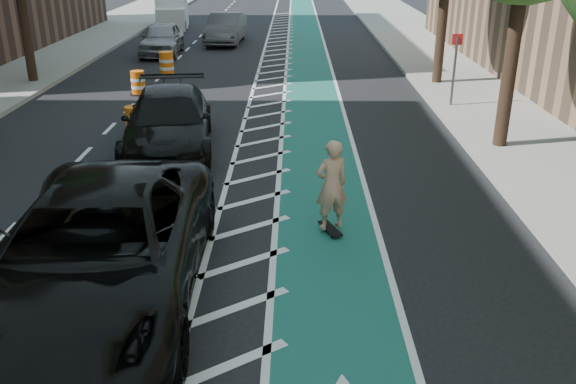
{
  "coord_description": "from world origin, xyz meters",
  "views": [
    {
      "loc": [
        2.37,
        -7.99,
        5.25
      ],
      "look_at": [
        2.26,
        2.03,
        1.1
      ],
      "focal_mm": 38.0,
      "sensor_mm": 36.0,
      "label": 1
    }
  ],
  "objects_px": {
    "barrel_a": "(135,123)",
    "suv_far": "(168,122)",
    "suv_near": "(98,250)",
    "skateboarder": "(331,185)"
  },
  "relations": [
    {
      "from": "suv_near",
      "to": "barrel_a",
      "type": "height_order",
      "value": "suv_near"
    },
    {
      "from": "suv_near",
      "to": "suv_far",
      "type": "xyz_separation_m",
      "value": [
        -0.36,
        7.35,
        -0.12
      ]
    },
    {
      "from": "suv_near",
      "to": "suv_far",
      "type": "bearing_deg",
      "value": 90.4
    },
    {
      "from": "barrel_a",
      "to": "suv_far",
      "type": "bearing_deg",
      "value": -46.76
    },
    {
      "from": "suv_near",
      "to": "suv_far",
      "type": "relative_size",
      "value": 1.19
    },
    {
      "from": "skateboarder",
      "to": "suv_far",
      "type": "height_order",
      "value": "skateboarder"
    },
    {
      "from": "suv_far",
      "to": "skateboarder",
      "type": "bearing_deg",
      "value": -57.78
    },
    {
      "from": "suv_far",
      "to": "barrel_a",
      "type": "height_order",
      "value": "suv_far"
    },
    {
      "from": "skateboarder",
      "to": "suv_near",
      "type": "bearing_deg",
      "value": 12.49
    },
    {
      "from": "suv_far",
      "to": "barrel_a",
      "type": "bearing_deg",
      "value": 125.8
    }
  ]
}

